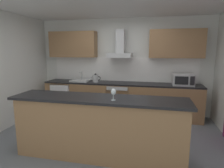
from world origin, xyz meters
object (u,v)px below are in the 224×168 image
at_px(wine_glass, 113,92).
at_px(oven, 119,99).
at_px(range_hood, 120,49).
at_px(microwave, 183,79).
at_px(sink, 81,80).
at_px(kettle, 96,78).
at_px(refrigerator, 64,97).

bearing_deg(wine_glass, oven, 98.42).
height_order(oven, range_hood, range_hood).
distance_m(microwave, range_hood, 1.77).
bearing_deg(range_hood, oven, -90.00).
relative_size(oven, sink, 1.60).
bearing_deg(microwave, sink, 179.17).
distance_m(oven, wine_glass, 2.35).
bearing_deg(sink, kettle, -5.65).
relative_size(oven, kettle, 2.77).
height_order(oven, sink, sink).
height_order(oven, microwave, microwave).
relative_size(refrigerator, sink, 1.70).
distance_m(oven, sink, 1.19).
bearing_deg(microwave, oven, 179.00).
bearing_deg(oven, sink, 179.42).
relative_size(microwave, sink, 1.00).
relative_size(microwave, wine_glass, 2.81).
relative_size(microwave, range_hood, 0.69).
distance_m(microwave, sink, 2.69).
relative_size(sink, kettle, 1.73).
xyz_separation_m(oven, kettle, (-0.64, -0.03, 0.55)).
bearing_deg(oven, range_hood, 90.00).
relative_size(refrigerator, microwave, 1.70).
height_order(refrigerator, kettle, kettle).
relative_size(refrigerator, wine_glass, 4.78).
bearing_deg(wine_glass, microwave, 59.98).
height_order(sink, kettle, sink).
xyz_separation_m(sink, kettle, (0.45, -0.04, 0.08)).
relative_size(sink, range_hood, 0.69).
xyz_separation_m(refrigerator, kettle, (0.95, -0.03, 0.58)).
height_order(kettle, wine_glass, wine_glass).
bearing_deg(refrigerator, oven, 0.10).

